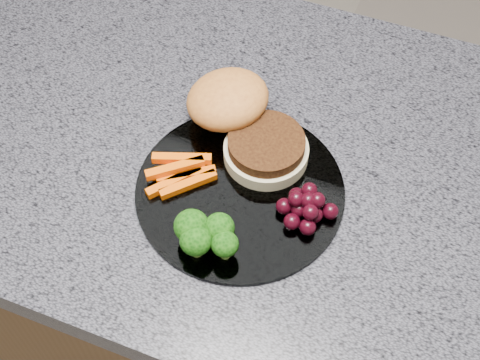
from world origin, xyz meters
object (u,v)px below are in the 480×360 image
(island_cabinet, at_px, (196,282))
(burger, at_px, (241,119))
(plate, at_px, (240,191))
(grape_bunch, at_px, (306,207))

(island_cabinet, xyz_separation_m, burger, (0.09, 0.02, 0.50))
(burger, bearing_deg, island_cabinet, -150.39)
(island_cabinet, bearing_deg, burger, 11.28)
(plate, relative_size, grape_bunch, 3.51)
(plate, relative_size, burger, 1.26)
(island_cabinet, height_order, grape_bunch, grape_bunch)
(burger, distance_m, grape_bunch, 0.15)
(burger, relative_size, grape_bunch, 2.78)
(island_cabinet, bearing_deg, plate, -30.46)
(burger, height_order, grape_bunch, burger)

